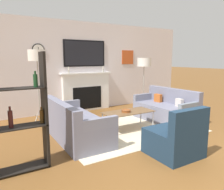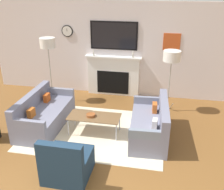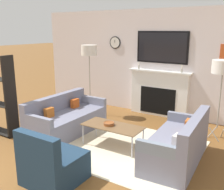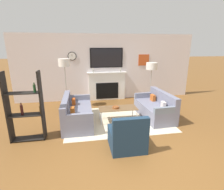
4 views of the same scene
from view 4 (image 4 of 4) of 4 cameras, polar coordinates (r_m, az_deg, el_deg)
ground_plane at (r=3.83m, az=8.32°, el=-20.38°), size 60.00×60.00×0.00m
fireplace_wall at (r=7.37m, az=-1.79°, el=8.00°), size 7.48×0.28×2.70m
area_rug at (r=5.54m, az=1.72°, el=-8.02°), size 3.10×2.27×0.01m
couch_left at (r=5.33m, az=-11.54°, el=-6.04°), size 0.83×1.82×0.79m
couch_right at (r=5.80m, az=13.94°, el=-4.26°), size 0.84×1.67×0.83m
armchair at (r=4.03m, az=4.97°, el=-13.52°), size 0.77×0.76×0.85m
coffee_table at (r=5.32m, az=1.93°, el=-4.50°), size 1.15×0.52×0.43m
decorative_bowl at (r=5.27m, az=1.19°, el=-3.99°), size 0.21×0.21×0.06m
floor_lamp_left at (r=6.37m, az=-15.31°, el=9.95°), size 0.40×0.40×1.81m
floor_lamp_right at (r=6.90m, az=12.84°, el=9.05°), size 0.42×0.42×1.63m
shelf_unit at (r=4.62m, az=-26.38°, el=-4.07°), size 0.81×0.28×1.70m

